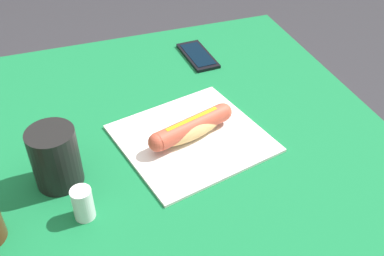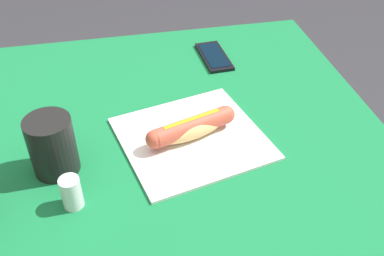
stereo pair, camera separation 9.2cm
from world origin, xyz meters
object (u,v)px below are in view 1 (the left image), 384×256
(hot_dog, at_px, (192,127))
(salt_shaker, at_px, (83,204))
(cell_phone, at_px, (198,56))
(drinking_cup, at_px, (55,157))

(hot_dog, xyz_separation_m, salt_shaker, (-0.24, -0.13, -0.00))
(cell_phone, distance_m, salt_shaker, 0.58)
(hot_dog, distance_m, salt_shaker, 0.27)
(hot_dog, height_order, drinking_cup, drinking_cup)
(cell_phone, relative_size, salt_shaker, 2.47)
(cell_phone, distance_m, drinking_cup, 0.53)
(drinking_cup, bearing_deg, cell_phone, 41.07)
(hot_dog, bearing_deg, salt_shaker, -151.22)
(drinking_cup, bearing_deg, salt_shaker, -73.42)
(cell_phone, height_order, drinking_cup, drinking_cup)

